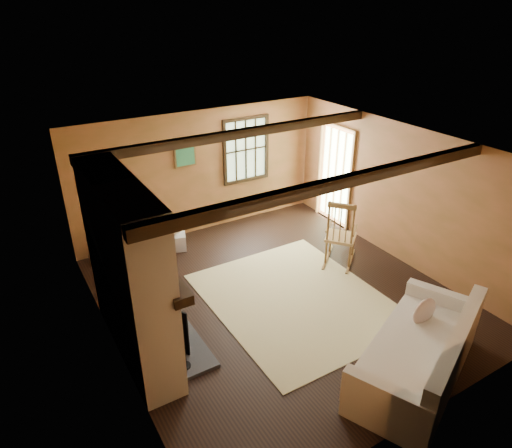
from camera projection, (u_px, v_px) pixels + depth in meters
ground at (278, 296)px, 7.19m from camera, size 5.50×5.50×0.00m
room_envelope at (283, 193)px, 6.76m from camera, size 5.02×5.52×2.44m
fireplace at (131, 278)px, 5.67m from camera, size 1.02×2.30×2.40m
rug at (296, 299)px, 7.13m from camera, size 2.50×3.00×0.01m
rocking_chair at (341, 236)px, 7.92m from camera, size 0.96×0.91×1.21m
sofa at (421, 357)px, 5.54m from camera, size 2.41×1.78×0.89m
firewood_pile at (107, 256)px, 8.11m from camera, size 0.60×0.11×0.22m
laundry_basket at (172, 241)px, 8.50m from camera, size 0.60×0.53×0.30m
basket_pillow at (171, 229)px, 8.38m from camera, size 0.44×0.35×0.22m
armchair at (142, 247)px, 7.91m from camera, size 1.07×1.08×0.70m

